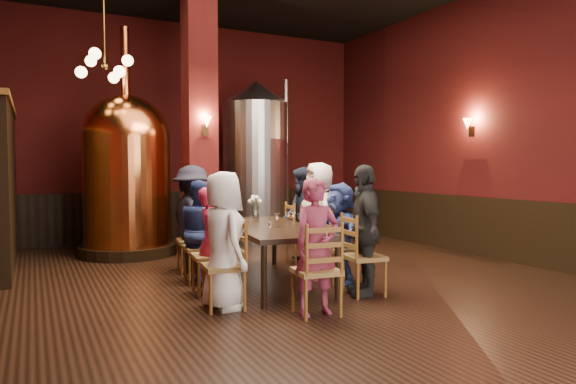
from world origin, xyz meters
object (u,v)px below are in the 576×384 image
dining_table (270,230)px  person_0 (223,240)px  person_1 (211,241)px  steel_vessel (257,162)px  person_2 (201,231)px  copper_kettle (127,173)px  rose_vase (256,203)px

dining_table → person_0: (-0.96, -0.90, 0.05)m
person_1 → steel_vessel: (2.15, 3.65, 0.97)m
person_1 → person_0: bearing=-170.9°
person_2 → person_0: bearing=163.8°
person_0 → person_1: person_0 is taller
person_2 → copper_kettle: copper_kettle is taller
steel_vessel → rose_vase: 2.72m
person_1 → copper_kettle: copper_kettle is taller
person_0 → person_2: size_ratio=1.09×
dining_table → person_1: person_1 is taller
person_0 → person_2: bearing=-9.6°
person_1 → copper_kettle: (-0.44, 3.24, 0.77)m
person_0 → rose_vase: (1.17, 1.88, 0.24)m
person_0 → copper_kettle: (-0.36, 3.91, 0.67)m
copper_kettle → rose_vase: copper_kettle is taller
dining_table → person_2: person_2 is taller
person_1 → person_2: size_ratio=0.95×
person_1 → rose_vase: bearing=-26.4°
dining_table → person_0: 1.31m
person_0 → copper_kettle: 3.98m
dining_table → person_1: 0.91m
person_0 → person_2: (0.15, 1.32, -0.06)m
person_2 → steel_vessel: size_ratio=0.42×
steel_vessel → rose_vase: (-1.05, -2.43, -0.63)m
person_2 → steel_vessel: 3.76m
person_2 → steel_vessel: bearing=-44.4°
steel_vessel → rose_vase: steel_vessel is taller
copper_kettle → person_1: bearing=-82.3°
dining_table → person_0: bearing=-130.4°
person_0 → steel_vessel: 4.93m
person_0 → dining_table: bearing=-50.0°
copper_kettle → rose_vase: 2.58m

